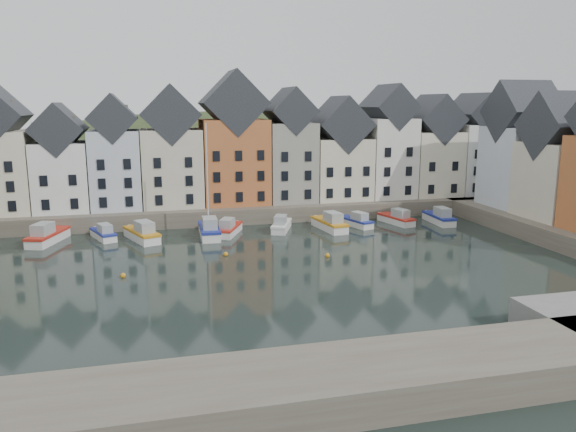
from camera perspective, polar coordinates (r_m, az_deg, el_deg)
name	(u,v)px	position (r m, az deg, el deg)	size (l,w,h in m)	color
ground	(282,276)	(51.37, -0.66, -6.08)	(260.00, 260.00, 0.00)	black
far_quay	(232,207)	(79.81, -5.67, 0.93)	(90.00, 16.00, 2.00)	#534B3F
near_wall	(188,402)	(29.48, -10.15, -18.11)	(50.00, 6.00, 2.00)	#534B3F
hillside	(214,280)	(109.51, -7.49, -6.45)	(153.60, 70.40, 64.00)	#233319
far_terrace	(257,152)	(77.34, -3.19, 6.52)	(72.37, 8.16, 17.78)	beige
right_terrace	(564,160)	(73.43, 26.27, 5.14)	(8.30, 24.25, 16.36)	silver
mooring_buoys	(230,261)	(55.65, -5.96, -4.60)	(20.50, 5.50, 0.50)	#C17D16
boat_a	(47,236)	(68.44, -23.28, -1.89)	(4.16, 7.26, 2.66)	silver
boat_b	(104,234)	(68.16, -18.22, -1.73)	(3.44, 5.63, 2.07)	silver
boat_c	(142,234)	(66.15, -14.58, -1.77)	(4.38, 7.09, 2.61)	silver
boat_d	(209,230)	(66.41, -8.00, -1.38)	(2.39, 7.09, 13.44)	silver
boat_e	(229,229)	(67.30, -6.02, -1.32)	(4.05, 6.19, 2.28)	silver
boat_f	(281,225)	(69.00, -0.69, -0.96)	(3.82, 6.02, 2.22)	silver
boat_g	(330,224)	(69.58, 4.30, -0.79)	(2.99, 6.97, 2.59)	silver
boat_h	(356,221)	(71.99, 6.95, -0.55)	(3.28, 5.77, 2.12)	silver
boat_i	(397,219)	(74.22, 11.00, -0.28)	(3.18, 6.16, 2.26)	silver
boat_j	(439,218)	(75.85, 15.13, -0.18)	(2.28, 6.42, 2.43)	silver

